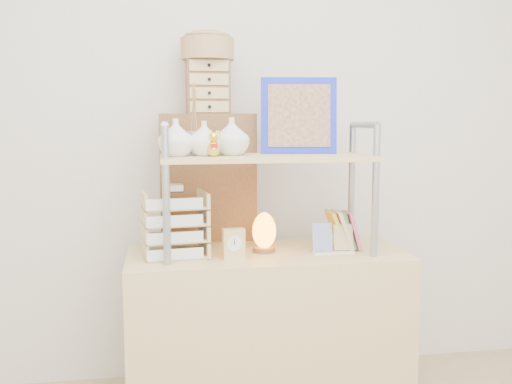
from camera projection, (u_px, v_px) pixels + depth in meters
desk at (267, 335)px, 2.52m from camera, size 1.20×0.50×0.75m
cabinet at (209, 252)px, 2.81m from camera, size 0.46×0.27×1.35m
hutch at (248, 151)px, 2.42m from camera, size 0.91×0.34×0.76m
letter_tray at (174, 227)px, 2.40m from camera, size 0.27×0.26×0.30m
salt_lamp at (264, 232)px, 2.47m from camera, size 0.11×0.11×0.17m
desk_clock at (234, 244)px, 2.35m from camera, size 0.09×0.05×0.13m
postcard_stand at (333, 244)px, 2.46m from camera, size 0.19×0.05×0.13m
drawer_chest at (208, 87)px, 2.69m from camera, size 0.20×0.16×0.25m
woven_basket at (207, 49)px, 2.67m from camera, size 0.25×0.25×0.10m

